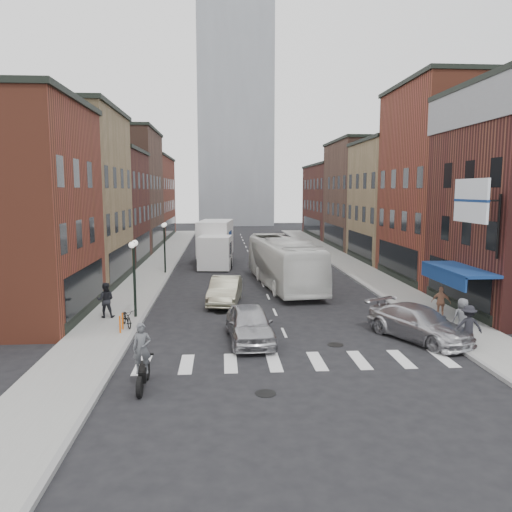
{
  "coord_description": "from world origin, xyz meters",
  "views": [
    {
      "loc": [
        -2.92,
        -21.68,
        6.68
      ],
      "look_at": [
        -0.97,
        6.1,
        2.99
      ],
      "focal_mm": 35.0,
      "sensor_mm": 36.0,
      "label": 1
    }
  ],
  "objects_px": {
    "ped_left_solo": "(106,300)",
    "parked_bicycle": "(127,318)",
    "bike_rack": "(121,323)",
    "curb_car": "(419,323)",
    "box_truck": "(215,243)",
    "ped_right_c": "(462,317)",
    "streetlamp_far": "(164,238)",
    "sedan_left_far": "(225,290)",
    "streetlamp_near": "(134,264)",
    "transit_bus": "(284,262)",
    "sedan_left_near": "(250,324)",
    "ped_right_b": "(441,302)",
    "ped_right_a": "(468,326)",
    "motorcycle_rider": "(142,358)",
    "billboard_sign": "(473,202)"
  },
  "relations": [
    {
      "from": "ped_left_solo",
      "to": "parked_bicycle",
      "type": "bearing_deg",
      "value": 123.78
    },
    {
      "from": "parked_bicycle",
      "to": "ped_left_solo",
      "type": "height_order",
      "value": "ped_left_solo"
    },
    {
      "from": "bike_rack",
      "to": "curb_car",
      "type": "bearing_deg",
      "value": -7.59
    },
    {
      "from": "box_truck",
      "to": "ped_right_c",
      "type": "height_order",
      "value": "box_truck"
    },
    {
      "from": "box_truck",
      "to": "curb_car",
      "type": "xyz_separation_m",
      "value": [
        9.34,
        -23.47,
        -1.17
      ]
    },
    {
      "from": "curb_car",
      "to": "parked_bicycle",
      "type": "distance_m",
      "value": 13.66
    },
    {
      "from": "box_truck",
      "to": "ped_left_solo",
      "type": "distance_m",
      "value": 19.8
    },
    {
      "from": "streetlamp_far",
      "to": "sedan_left_far",
      "type": "distance_m",
      "value": 11.84
    },
    {
      "from": "box_truck",
      "to": "curb_car",
      "type": "relative_size",
      "value": 1.77
    },
    {
      "from": "ped_left_solo",
      "to": "sedan_left_far",
      "type": "bearing_deg",
      "value": -154.66
    },
    {
      "from": "bike_rack",
      "to": "ped_left_solo",
      "type": "xyz_separation_m",
      "value": [
        -1.3,
        2.65,
        0.51
      ]
    },
    {
      "from": "streetlamp_near",
      "to": "curb_car",
      "type": "xyz_separation_m",
      "value": [
        13.3,
        -4.5,
        -2.16
      ]
    },
    {
      "from": "transit_bus",
      "to": "sedan_left_near",
      "type": "bearing_deg",
      "value": -110.25
    },
    {
      "from": "ped_right_b",
      "to": "transit_bus",
      "type": "bearing_deg",
      "value": -21.66
    },
    {
      "from": "bike_rack",
      "to": "parked_bicycle",
      "type": "bearing_deg",
      "value": 82.96
    },
    {
      "from": "bike_rack",
      "to": "transit_bus",
      "type": "relative_size",
      "value": 0.07
    },
    {
      "from": "bike_rack",
      "to": "ped_right_a",
      "type": "height_order",
      "value": "ped_right_a"
    },
    {
      "from": "motorcycle_rider",
      "to": "parked_bicycle",
      "type": "distance_m",
      "value": 7.65
    },
    {
      "from": "sedan_left_far",
      "to": "motorcycle_rider",
      "type": "bearing_deg",
      "value": -95.9
    },
    {
      "from": "streetlamp_far",
      "to": "ped_right_c",
      "type": "xyz_separation_m",
      "value": [
        15.24,
        -18.6,
        -1.89
      ]
    },
    {
      "from": "transit_bus",
      "to": "box_truck",
      "type": "bearing_deg",
      "value": 108.19
    },
    {
      "from": "ped_right_a",
      "to": "streetlamp_far",
      "type": "bearing_deg",
      "value": -43.1
    },
    {
      "from": "ped_right_a",
      "to": "streetlamp_near",
      "type": "bearing_deg",
      "value": -11.71
    },
    {
      "from": "streetlamp_near",
      "to": "parked_bicycle",
      "type": "distance_m",
      "value": 3.01
    },
    {
      "from": "billboard_sign",
      "to": "ped_right_b",
      "type": "distance_m",
      "value": 5.61
    },
    {
      "from": "sedan_left_far",
      "to": "ped_right_a",
      "type": "distance_m",
      "value": 13.78
    },
    {
      "from": "ped_right_c",
      "to": "streetlamp_near",
      "type": "bearing_deg",
      "value": -17.94
    },
    {
      "from": "transit_bus",
      "to": "curb_car",
      "type": "relative_size",
      "value": 2.36
    },
    {
      "from": "sedan_left_near",
      "to": "streetlamp_near",
      "type": "bearing_deg",
      "value": 139.28
    },
    {
      "from": "bike_rack",
      "to": "motorcycle_rider",
      "type": "height_order",
      "value": "motorcycle_rider"
    },
    {
      "from": "parked_bicycle",
      "to": "curb_car",
      "type": "bearing_deg",
      "value": -34.9
    },
    {
      "from": "sedan_left_far",
      "to": "ped_right_a",
      "type": "bearing_deg",
      "value": -35.79
    },
    {
      "from": "bike_rack",
      "to": "ped_right_a",
      "type": "bearing_deg",
      "value": -12.47
    },
    {
      "from": "streetlamp_far",
      "to": "ped_left_solo",
      "type": "bearing_deg",
      "value": -96.08
    },
    {
      "from": "curb_car",
      "to": "ped_right_c",
      "type": "height_order",
      "value": "ped_right_c"
    },
    {
      "from": "billboard_sign",
      "to": "transit_bus",
      "type": "bearing_deg",
      "value": 121.12
    },
    {
      "from": "billboard_sign",
      "to": "ped_right_b",
      "type": "height_order",
      "value": "billboard_sign"
    },
    {
      "from": "motorcycle_rider",
      "to": "parked_bicycle",
      "type": "relative_size",
      "value": 1.42
    },
    {
      "from": "ped_right_c",
      "to": "box_truck",
      "type": "bearing_deg",
      "value": -65.56
    },
    {
      "from": "box_truck",
      "to": "ped_right_b",
      "type": "xyz_separation_m",
      "value": [
        11.77,
        -20.31,
        -0.96
      ]
    },
    {
      "from": "billboard_sign",
      "to": "motorcycle_rider",
      "type": "relative_size",
      "value": 1.62
    },
    {
      "from": "streetlamp_far",
      "to": "motorcycle_rider",
      "type": "distance_m",
      "value": 23.43
    },
    {
      "from": "parked_bicycle",
      "to": "ped_right_b",
      "type": "bearing_deg",
      "value": -21.91
    },
    {
      "from": "streetlamp_far",
      "to": "motorcycle_rider",
      "type": "xyz_separation_m",
      "value": [
        1.8,
        -23.29,
        -1.84
      ]
    },
    {
      "from": "streetlamp_near",
      "to": "sedan_left_near",
      "type": "distance_m",
      "value": 7.4
    },
    {
      "from": "motorcycle_rider",
      "to": "ped_right_a",
      "type": "relative_size",
      "value": 1.3
    },
    {
      "from": "sedan_left_near",
      "to": "curb_car",
      "type": "bearing_deg",
      "value": -6.19
    },
    {
      "from": "box_truck",
      "to": "sedan_left_near",
      "type": "relative_size",
      "value": 1.96
    },
    {
      "from": "ped_right_b",
      "to": "sedan_left_near",
      "type": "bearing_deg",
      "value": 48.95
    },
    {
      "from": "parked_bicycle",
      "to": "transit_bus",
      "type": "bearing_deg",
      "value": 25.24
    }
  ]
}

